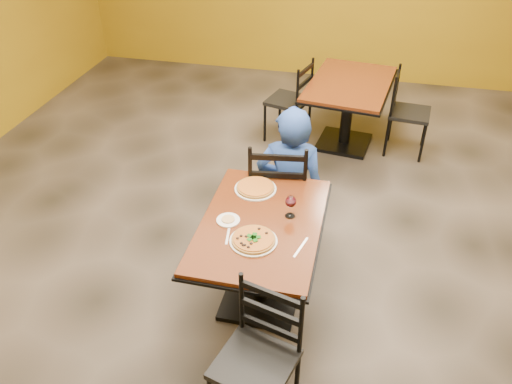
% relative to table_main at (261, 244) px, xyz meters
% --- Properties ---
extents(floor, '(7.00, 8.00, 0.01)m').
position_rel_table_main_xyz_m(floor, '(0.00, 0.50, -0.56)').
color(floor, black).
rests_on(floor, ground).
extents(table_main, '(0.83, 1.23, 0.75)m').
position_rel_table_main_xyz_m(table_main, '(0.00, 0.00, 0.00)').
color(table_main, '#682E10').
rests_on(table_main, floor).
extents(table_second, '(0.99, 1.34, 0.75)m').
position_rel_table_main_xyz_m(table_second, '(0.40, 2.53, 0.00)').
color(table_second, '#682E10').
rests_on(table_second, floor).
extents(chair_main_near, '(0.51, 0.51, 0.92)m').
position_rel_table_main_xyz_m(chair_main_near, '(0.16, -0.90, -0.10)').
color(chair_main_near, black).
rests_on(chair_main_near, floor).
extents(chair_main_far, '(0.52, 0.52, 1.02)m').
position_rel_table_main_xyz_m(chair_main_far, '(-0.03, 0.75, -0.05)').
color(chair_main_far, black).
rests_on(chair_main_far, floor).
extents(chair_second_left, '(0.52, 0.52, 0.93)m').
position_rel_table_main_xyz_m(chair_second_left, '(-0.26, 2.53, -0.09)').
color(chair_second_left, black).
rests_on(chair_second_left, floor).
extents(chair_second_right, '(0.45, 0.45, 0.91)m').
position_rel_table_main_xyz_m(chair_second_right, '(1.06, 2.53, -0.10)').
color(chair_second_right, black).
rests_on(chair_second_right, floor).
extents(diner, '(0.62, 0.43, 1.17)m').
position_rel_table_main_xyz_m(diner, '(0.05, 0.94, 0.03)').
color(diner, '#1A4A94').
rests_on(diner, floor).
extents(plate_main, '(0.31, 0.31, 0.01)m').
position_rel_table_main_xyz_m(plate_main, '(-0.01, -0.21, 0.20)').
color(plate_main, white).
rests_on(plate_main, table_main).
extents(pizza_main, '(0.28, 0.28, 0.02)m').
position_rel_table_main_xyz_m(pizza_main, '(-0.01, -0.21, 0.21)').
color(pizza_main, maroon).
rests_on(pizza_main, plate_main).
extents(plate_far, '(0.31, 0.31, 0.01)m').
position_rel_table_main_xyz_m(plate_far, '(-0.13, 0.37, 0.20)').
color(plate_far, white).
rests_on(plate_far, table_main).
extents(pizza_far, '(0.28, 0.28, 0.02)m').
position_rel_table_main_xyz_m(pizza_far, '(-0.13, 0.37, 0.21)').
color(pizza_far, gold).
rests_on(pizza_far, plate_far).
extents(side_plate, '(0.16, 0.16, 0.01)m').
position_rel_table_main_xyz_m(side_plate, '(-0.22, -0.03, 0.20)').
color(side_plate, white).
rests_on(side_plate, table_main).
extents(dip, '(0.09, 0.09, 0.01)m').
position_rel_table_main_xyz_m(dip, '(-0.22, -0.03, 0.21)').
color(dip, tan).
rests_on(dip, side_plate).
extents(wine_glass, '(0.08, 0.08, 0.18)m').
position_rel_table_main_xyz_m(wine_glass, '(0.18, 0.11, 0.28)').
color(wine_glass, white).
rests_on(wine_glass, table_main).
extents(fork, '(0.04, 0.19, 0.00)m').
position_rel_table_main_xyz_m(fork, '(-0.18, -0.18, 0.20)').
color(fork, silver).
rests_on(fork, table_main).
extents(knife, '(0.07, 0.21, 0.00)m').
position_rel_table_main_xyz_m(knife, '(0.30, -0.20, 0.20)').
color(knife, silver).
rests_on(knife, table_main).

